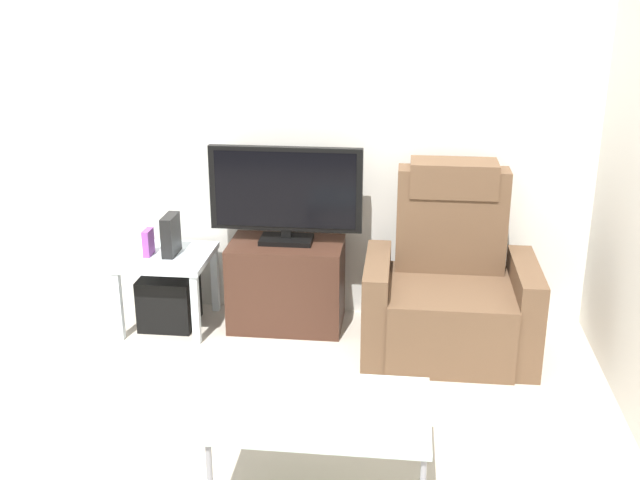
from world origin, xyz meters
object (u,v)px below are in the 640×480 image
object	(u,v)px
coffee_table	(322,413)
cell_phone	(343,401)
television	(286,193)
subwoofer_box	(169,300)
side_table	(167,266)
tv_stand	(287,284)
book_upright	(148,242)
game_console	(171,235)
recliner_armchair	(449,288)

from	to	relation	value
coffee_table	cell_phone	bearing A→B (deg)	31.88
television	subwoofer_box	distance (m)	1.02
side_table	cell_phone	xyz separation A→B (m)	(1.22, -1.47, 0.01)
tv_stand	book_upright	xyz separation A→B (m)	(-0.84, -0.10, 0.28)
television	game_console	distance (m)	0.76
game_console	side_table	bearing A→B (deg)	-164.05
tv_stand	side_table	size ratio (longest dim) A/B	1.29
side_table	coffee_table	xyz separation A→B (m)	(1.14, -1.52, -0.02)
side_table	subwoofer_box	xyz separation A→B (m)	(0.00, -0.00, -0.23)
tv_stand	television	distance (m)	0.59
television	side_table	distance (m)	0.88
television	side_table	xyz separation A→B (m)	(-0.74, -0.10, -0.47)
tv_stand	book_upright	bearing A→B (deg)	-173.30
tv_stand	subwoofer_box	xyz separation A→B (m)	(-0.74, -0.08, -0.11)
tv_stand	recliner_armchair	bearing A→B (deg)	-10.86
game_console	cell_phone	size ratio (longest dim) A/B	1.66
book_upright	cell_phone	xyz separation A→B (m)	(1.32, -1.45, -0.15)
coffee_table	tv_stand	bearing A→B (deg)	104.09
subwoofer_box	side_table	bearing A→B (deg)	153.43
tv_stand	recliner_armchair	size ratio (longest dim) A/B	0.65
tv_stand	side_table	distance (m)	0.75
game_console	coffee_table	xyz separation A→B (m)	(1.10, -1.53, -0.22)
recliner_armchair	game_console	distance (m)	1.71
side_table	recliner_armchair	bearing A→B (deg)	-3.70
side_table	coffee_table	bearing A→B (deg)	-53.15
tv_stand	coffee_table	distance (m)	1.65
coffee_table	subwoofer_box	bearing A→B (deg)	126.85
side_table	game_console	bearing A→B (deg)	15.95
side_table	cell_phone	distance (m)	1.91
television	cell_phone	distance (m)	1.70
television	cell_phone	xyz separation A→B (m)	(0.48, -1.56, -0.46)
tv_stand	cell_phone	distance (m)	1.62
game_console	coffee_table	world-z (taller)	game_console
book_upright	side_table	bearing A→B (deg)	11.31
subwoofer_box	book_upright	world-z (taller)	book_upright
side_table	cell_phone	world-z (taller)	side_table
recliner_armchair	game_console	world-z (taller)	recliner_armchair
television	subwoofer_box	xyz separation A→B (m)	(-0.74, -0.10, -0.70)
recliner_armchair	game_console	bearing A→B (deg)	-174.82
television	game_console	xyz separation A→B (m)	(-0.70, -0.09, -0.27)
subwoofer_box	television	bearing A→B (deg)	7.53
television	coffee_table	size ratio (longest dim) A/B	1.03
recliner_armchair	game_console	size ratio (longest dim) A/B	4.34
side_table	subwoofer_box	distance (m)	0.23
tv_stand	cell_phone	world-z (taller)	tv_stand
book_upright	subwoofer_box	bearing A→B (deg)	11.31
coffee_table	cell_phone	distance (m)	0.10
subwoofer_box	cell_phone	world-z (taller)	cell_phone
television	subwoofer_box	size ratio (longest dim) A/B	2.81
cell_phone	television	bearing A→B (deg)	68.74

